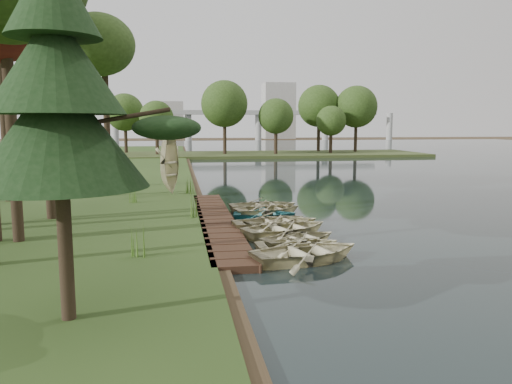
{
  "coord_description": "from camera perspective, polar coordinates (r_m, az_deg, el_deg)",
  "views": [
    {
      "loc": [
        -3.37,
        -22.97,
        4.7
      ],
      "look_at": [
        0.26,
        -0.1,
        1.54
      ],
      "focal_mm": 35.0,
      "sensor_mm": 36.0,
      "label": 1
    }
  ],
  "objects": [
    {
      "name": "ground",
      "position": [
        23.68,
        -0.66,
        -3.68
      ],
      "size": [
        300.0,
        300.0,
        0.0
      ],
      "primitive_type": "plane",
      "color": "#3D2F1D"
    },
    {
      "name": "building_b",
      "position": [
        167.98,
        -9.68,
        8.1
      ],
      "size": [
        8.0,
        8.0,
        12.0
      ],
      "primitive_type": "cube",
      "color": "#A5A5A0",
      "rests_on": "ground"
    },
    {
      "name": "peninsula",
      "position": [
        73.98,
        -0.17,
        4.29
      ],
      "size": [
        50.0,
        14.0,
        0.45
      ],
      "primitive_type": "cube",
      "color": "#39461F",
      "rests_on": "ground"
    },
    {
      "name": "boardwalk",
      "position": [
        23.48,
        -4.54,
        -3.43
      ],
      "size": [
        1.6,
        16.0,
        0.3
      ],
      "primitive_type": "cube",
      "color": "#352014",
      "rests_on": "ground"
    },
    {
      "name": "reeds_0",
      "position": [
        17.22,
        -13.41,
        -5.44
      ],
      "size": [
        0.6,
        0.6,
        1.06
      ],
      "primitive_type": "cone",
      "color": "#3F661E",
      "rests_on": "bank"
    },
    {
      "name": "rowboat_2",
      "position": [
        19.52,
        5.04,
        -5.05
      ],
      "size": [
        3.8,
        3.27,
        0.66
      ],
      "primitive_type": "imported",
      "rotation": [
        0.0,
        0.0,
        1.94
      ],
      "color": "#C4BB8E",
      "rests_on": "water"
    },
    {
      "name": "rowboat_8",
      "position": [
        26.89,
        0.84,
        -1.38
      ],
      "size": [
        3.88,
        2.93,
        0.76
      ],
      "primitive_type": "imported",
      "rotation": [
        0.0,
        0.0,
        1.66
      ],
      "color": "#C4BB8E",
      "rests_on": "water"
    },
    {
      "name": "tree_4",
      "position": [
        25.53,
        -23.46,
        18.91
      ],
      "size": [
        3.79,
        3.79,
        11.4
      ],
      "color": "black",
      "rests_on": "bank"
    },
    {
      "name": "tree_6",
      "position": [
        36.92,
        -16.99,
        15.43
      ],
      "size": [
        4.55,
        4.55,
        11.58
      ],
      "color": "black",
      "rests_on": "bank"
    },
    {
      "name": "reeds_2",
      "position": [
        28.93,
        -13.77,
        -0.32
      ],
      "size": [
        0.6,
        0.6,
        0.89
      ],
      "primitive_type": "cone",
      "color": "#3F661E",
      "rests_on": "bank"
    },
    {
      "name": "rowboat_5",
      "position": [
        23.0,
        2.21,
        -3.08
      ],
      "size": [
        3.73,
        3.21,
        0.65
      ],
      "primitive_type": "imported",
      "rotation": [
        0.0,
        0.0,
        1.93
      ],
      "color": "#C4BB8E",
      "rests_on": "water"
    },
    {
      "name": "tree_2",
      "position": [
        20.94,
        -26.85,
        17.91
      ],
      "size": [
        4.23,
        4.23,
        10.27
      ],
      "color": "black",
      "rests_on": "bank"
    },
    {
      "name": "rowboat_6",
      "position": [
        24.54,
        0.99,
        -2.4
      ],
      "size": [
        3.35,
        2.59,
        0.64
      ],
      "primitive_type": "imported",
      "rotation": [
        0.0,
        0.0,
        1.44
      ],
      "color": "#2C777A",
      "rests_on": "water"
    },
    {
      "name": "stored_rowboat",
      "position": [
        31.96,
        -9.69,
        0.4
      ],
      "size": [
        4.33,
        4.0,
        0.73
      ],
      "primitive_type": "imported",
      "rotation": [
        3.14,
        0.0,
        1.02
      ],
      "color": "#C4BB8E",
      "rests_on": "bank"
    },
    {
      "name": "rowboat_1",
      "position": [
        18.52,
        4.8,
        -5.76
      ],
      "size": [
        3.31,
        2.47,
        0.65
      ],
      "primitive_type": "imported",
      "rotation": [
        0.0,
        0.0,
        1.64
      ],
      "color": "#C4BB8E",
      "rests_on": "water"
    },
    {
      "name": "bridge",
      "position": [
        143.84,
        -2.8,
        8.7
      ],
      "size": [
        95.9,
        4.0,
        8.6
      ],
      "color": "#A5A5A0",
      "rests_on": "ground"
    },
    {
      "name": "far_trees",
      "position": [
        73.43,
        -2.77,
        9.1
      ],
      "size": [
        45.6,
        5.6,
        8.8
      ],
      "color": "black",
      "rests_on": "peninsula"
    },
    {
      "name": "building_a",
      "position": [
        166.41,
        2.58,
        9.23
      ],
      "size": [
        10.0,
        8.0,
        18.0
      ],
      "primitive_type": "cube",
      "color": "#A5A5A0",
      "rests_on": "ground"
    },
    {
      "name": "rowboat_0",
      "position": [
        17.19,
        5.85,
        -6.56
      ],
      "size": [
        4.55,
        3.76,
        0.82
      ],
      "primitive_type": "imported",
      "rotation": [
        0.0,
        0.0,
        1.83
      ],
      "color": "#C4BB8E",
      "rests_on": "water"
    },
    {
      "name": "rowboat_3",
      "position": [
        20.99,
        3.5,
        -3.92
      ],
      "size": [
        4.61,
        3.94,
        0.81
      ],
      "primitive_type": "imported",
      "rotation": [
        0.0,
        0.0,
        1.92
      ],
      "color": "#C4BB8E",
      "rests_on": "water"
    },
    {
      "name": "pine_tree",
      "position": [
        11.71,
        -21.77,
        10.42
      ],
      "size": [
        3.8,
        3.8,
        8.11
      ],
      "color": "black",
      "rests_on": "bank"
    },
    {
      "name": "reeds_1",
      "position": [
        23.9,
        -7.06,
        -1.53
      ],
      "size": [
        0.6,
        0.6,
        1.13
      ],
      "primitive_type": "cone",
      "color": "#3F661E",
      "rests_on": "bank"
    },
    {
      "name": "reeds_3",
      "position": [
        32.1,
        -7.58,
        0.76
      ],
      "size": [
        0.6,
        0.6,
        1.05
      ],
      "primitive_type": "cone",
      "color": "#3F661E",
      "rests_on": "bank"
    },
    {
      "name": "rowboat_4",
      "position": [
        22.16,
        2.3,
        -3.3
      ],
      "size": [
        4.16,
        3.19,
        0.8
      ],
      "primitive_type": "imported",
      "rotation": [
        0.0,
        0.0,
        1.69
      ],
      "color": "#C4BB8E",
      "rests_on": "water"
    },
    {
      "name": "rowboat_7",
      "position": [
        25.77,
        1.39,
        -1.8
      ],
      "size": [
        4.05,
        3.29,
        0.74
      ],
      "primitive_type": "imported",
      "rotation": [
        0.0,
        0.0,
        1.8
      ],
      "color": "#C4BB8E",
      "rests_on": "water"
    }
  ]
}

